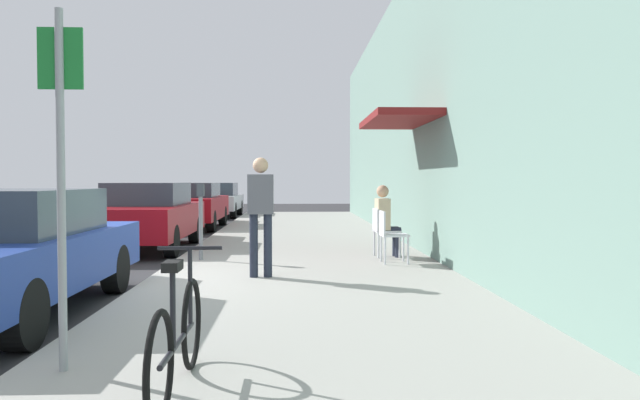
# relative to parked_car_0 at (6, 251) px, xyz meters

# --- Properties ---
(ground_plane) EXTENTS (60.00, 60.00, 0.00)m
(ground_plane) POSITION_rel_parked_car_0_xyz_m (1.10, 1.52, -0.72)
(ground_plane) COLOR #2D2D30
(sidewalk_slab) EXTENTS (4.50, 32.00, 0.12)m
(sidewalk_slab) POSITION_rel_parked_car_0_xyz_m (3.35, 3.52, -0.66)
(sidewalk_slab) COLOR #9E9B93
(sidewalk_slab) RESTS_ON ground_plane
(building_facade) EXTENTS (1.40, 32.00, 5.98)m
(building_facade) POSITION_rel_parked_car_0_xyz_m (5.75, 3.53, 2.27)
(building_facade) COLOR gray
(building_facade) RESTS_ON ground_plane
(parked_car_0) EXTENTS (1.80, 4.40, 1.39)m
(parked_car_0) POSITION_rel_parked_car_0_xyz_m (0.00, 0.00, 0.00)
(parked_car_0) COLOR navy
(parked_car_0) RESTS_ON ground_plane
(parked_car_1) EXTENTS (1.80, 4.40, 1.44)m
(parked_car_1) POSITION_rel_parked_car_0_xyz_m (0.00, 6.38, 0.03)
(parked_car_1) COLOR maroon
(parked_car_1) RESTS_ON ground_plane
(parked_car_2) EXTENTS (1.80, 4.40, 1.42)m
(parked_car_2) POSITION_rel_parked_car_0_xyz_m (0.00, 12.00, 0.02)
(parked_car_2) COLOR maroon
(parked_car_2) RESTS_ON ground_plane
(parked_car_3) EXTENTS (1.80, 4.40, 1.39)m
(parked_car_3) POSITION_rel_parked_car_0_xyz_m (0.00, 18.20, -0.00)
(parked_car_3) COLOR #B7B7BC
(parked_car_3) RESTS_ON ground_plane
(parking_meter) EXTENTS (0.12, 0.10, 1.32)m
(parking_meter) POSITION_rel_parked_car_0_xyz_m (1.55, 3.75, 0.17)
(parking_meter) COLOR slate
(parking_meter) RESTS_ON sidewalk_slab
(street_sign) EXTENTS (0.32, 0.06, 2.60)m
(street_sign) POSITION_rel_parked_car_0_xyz_m (1.50, -2.36, 0.92)
(street_sign) COLOR gray
(street_sign) RESTS_ON sidewalk_slab
(bicycle_0) EXTENTS (0.46, 1.71, 0.90)m
(bicycle_0) POSITION_rel_parked_car_0_xyz_m (2.42, -2.87, -0.24)
(bicycle_0) COLOR black
(bicycle_0) RESTS_ON sidewalk_slab
(cafe_chair_0) EXTENTS (0.45, 0.45, 0.87)m
(cafe_chair_0) POSITION_rel_parked_car_0_xyz_m (4.75, 3.17, -0.10)
(cafe_chair_0) COLOR silver
(cafe_chair_0) RESTS_ON sidewalk_slab
(cafe_chair_1) EXTENTS (0.47, 0.47, 0.87)m
(cafe_chair_1) POSITION_rel_parked_car_0_xyz_m (4.75, 4.00, -0.10)
(cafe_chair_1) COLOR silver
(cafe_chair_1) RESTS_ON sidewalk_slab
(seated_patron_1) EXTENTS (0.44, 0.38, 1.29)m
(seated_patron_1) POSITION_rel_parked_car_0_xyz_m (4.81, 4.00, 0.09)
(seated_patron_1) COLOR #232838
(seated_patron_1) RESTS_ON sidewalk_slab
(pedestrian_standing) EXTENTS (0.36, 0.22, 1.70)m
(pedestrian_standing) POSITION_rel_parked_car_0_xyz_m (2.69, 1.81, 0.40)
(pedestrian_standing) COLOR #232838
(pedestrian_standing) RESTS_ON sidewalk_slab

